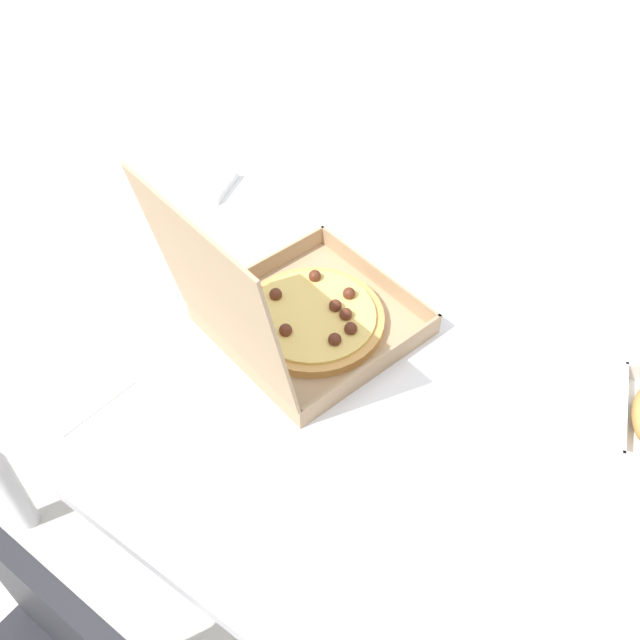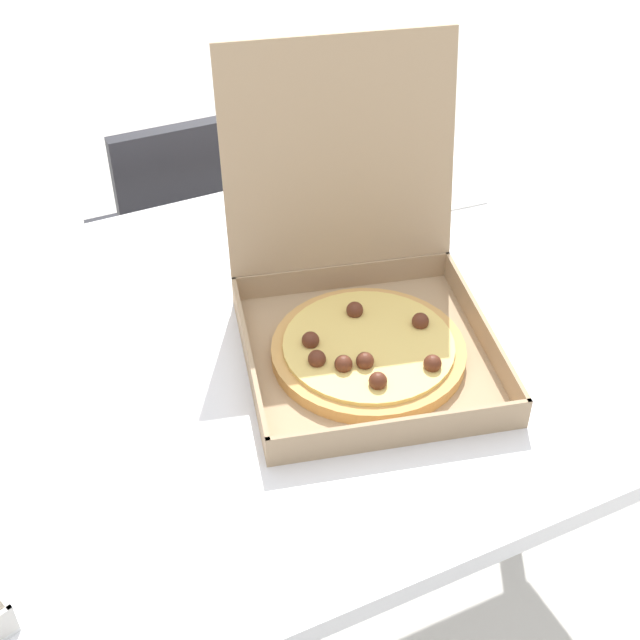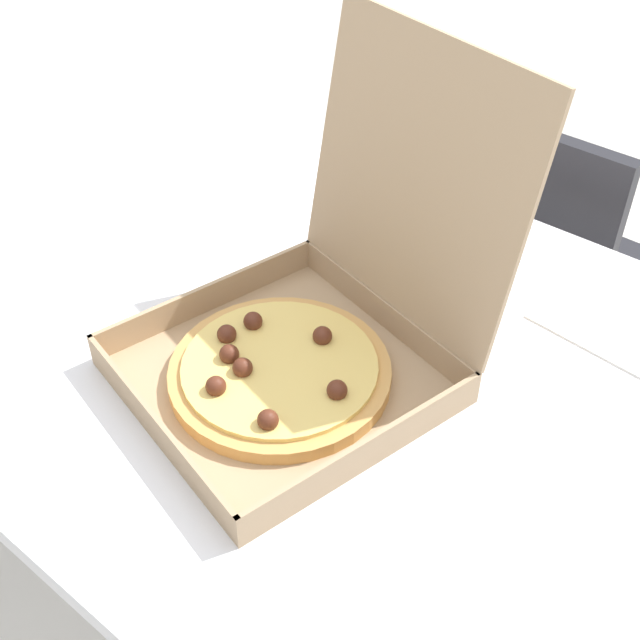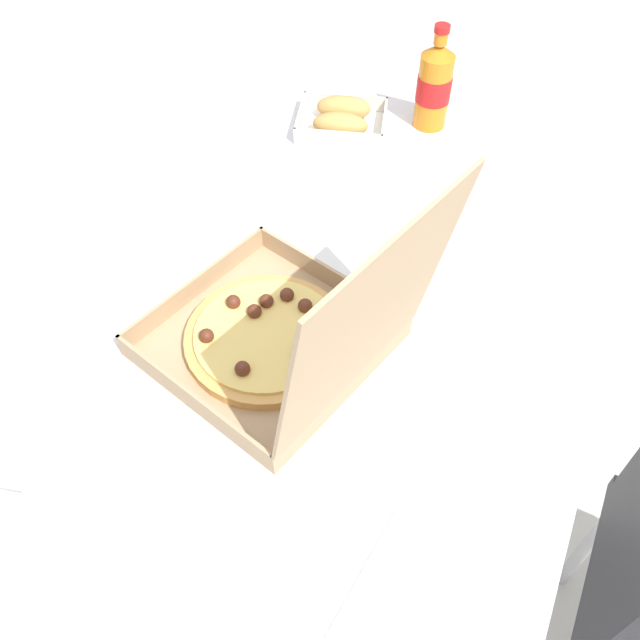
# 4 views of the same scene
# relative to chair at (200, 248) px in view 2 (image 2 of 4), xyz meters

# --- Properties ---
(ground_plane) EXTENTS (10.00, 10.00, 0.00)m
(ground_plane) POSITION_rel_chair_xyz_m (-0.05, -0.66, -0.48)
(ground_plane) COLOR beige
(dining_table) EXTENTS (1.45, 0.84, 0.75)m
(dining_table) POSITION_rel_chair_xyz_m (-0.05, -0.66, 0.19)
(dining_table) COLOR white
(dining_table) RESTS_ON ground_plane
(chair) EXTENTS (0.41, 0.41, 0.83)m
(chair) POSITION_rel_chair_xyz_m (0.00, 0.00, 0.00)
(chair) COLOR #232328
(chair) RESTS_ON ground_plane
(pizza_box_open) EXTENTS (0.41, 0.46, 0.37)m
(pizza_box_open) POSITION_rel_chair_xyz_m (0.02, -0.71, 0.32)
(pizza_box_open) COLOR tan
(pizza_box_open) RESTS_ON dining_table
(paper_menu) EXTENTS (0.22, 0.17, 0.00)m
(paper_menu) POSITION_rel_chair_xyz_m (0.29, -0.39, 0.27)
(paper_menu) COLOR white
(paper_menu) RESTS_ON dining_table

